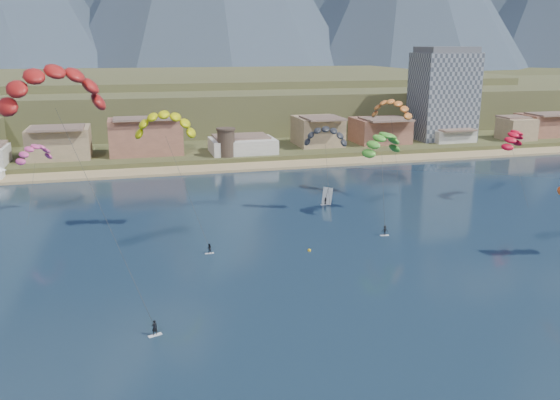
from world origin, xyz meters
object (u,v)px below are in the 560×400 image
object	(u,v)px
kitesurfer_yellow	(165,121)
buoy	(309,250)
watchtower	(226,142)
kitesurfer_green	(382,141)
windsurfer	(326,199)
apartment_tower	(443,94)
kitesurfer_red	(53,81)

from	to	relation	value
kitesurfer_yellow	buoy	world-z (taller)	kitesurfer_yellow
watchtower	kitesurfer_green	xyz separation A→B (m)	(21.66, -62.92, 9.35)
windsurfer	kitesurfer_green	bearing A→B (deg)	-51.66
apartment_tower	buoy	bearing A→B (deg)	-130.05
watchtower	kitesurfer_yellow	xyz separation A→B (m)	(-21.74, -63.04, 14.88)
kitesurfer_red	windsurfer	distance (m)	69.42
apartment_tower	kitesurfer_yellow	distance (m)	127.66
kitesurfer_yellow	windsurfer	world-z (taller)	kitesurfer_yellow
kitesurfer_red	kitesurfer_green	xyz separation A→B (m)	(58.95, 27.19, -14.37)
apartment_tower	kitesurfer_red	size ratio (longest dim) A/B	0.91
kitesurfer_red	buoy	xyz separation A→B (m)	(37.99, 9.76, -29.99)
kitesurfer_red	kitesurfer_yellow	world-z (taller)	kitesurfer_red
kitesurfer_yellow	buoy	bearing A→B (deg)	-37.64
kitesurfer_green	windsurfer	world-z (taller)	kitesurfer_green
apartment_tower	watchtower	bearing A→B (deg)	-170.07
watchtower	kitesurfer_yellow	world-z (taller)	kitesurfer_yellow
apartment_tower	windsurfer	size ratio (longest dim) A/B	8.21
watchtower	windsurfer	distance (m)	54.54
kitesurfer_red	kitesurfer_green	bearing A→B (deg)	24.76
watchtower	buoy	distance (m)	80.59
kitesurfer_yellow	kitesurfer_green	size ratio (longest dim) A/B	1.27
apartment_tower	windsurfer	world-z (taller)	apartment_tower
apartment_tower	buoy	world-z (taller)	apartment_tower
kitesurfer_yellow	windsurfer	xyz separation A→B (m)	(35.23, 10.44, -20.01)
apartment_tower	watchtower	size ratio (longest dim) A/B	3.72
kitesurfer_green	kitesurfer_red	bearing A→B (deg)	-155.24
watchtower	kitesurfer_green	size ratio (longest dim) A/B	0.42
watchtower	kitesurfer_yellow	distance (m)	68.32
kitesurfer_red	buoy	distance (m)	49.37
apartment_tower	windsurfer	xyz separation A→B (m)	(-66.50, -66.60, -16.58)
watchtower	buoy	size ratio (longest dim) A/B	13.93
apartment_tower	buoy	distance (m)	124.51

